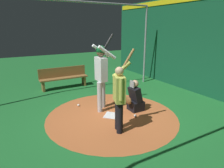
{
  "coord_description": "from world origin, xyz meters",
  "views": [
    {
      "loc": [
        2.5,
        4.43,
        2.46
      ],
      "look_at": [
        0.0,
        0.0,
        0.95
      ],
      "focal_mm": 31.24,
      "sensor_mm": 36.0,
      "label": 1
    }
  ],
  "objects_px": {
    "bench": "(64,77)",
    "baseball_0": "(136,100)",
    "baseball_2": "(78,105)",
    "catcher": "(135,99)",
    "batter": "(101,71)",
    "home_plate": "(112,115)",
    "baseball_1": "(135,116)",
    "visitor": "(119,95)"
  },
  "relations": [
    {
      "from": "home_plate",
      "to": "baseball_2",
      "type": "bearing_deg",
      "value": -61.96
    },
    {
      "from": "batter",
      "to": "baseball_0",
      "type": "relative_size",
      "value": 30.49
    },
    {
      "from": "batter",
      "to": "baseball_2",
      "type": "distance_m",
      "value": 1.4
    },
    {
      "from": "bench",
      "to": "baseball_0",
      "type": "distance_m",
      "value": 3.26
    },
    {
      "from": "batter",
      "to": "baseball_2",
      "type": "height_order",
      "value": "batter"
    },
    {
      "from": "catcher",
      "to": "baseball_0",
      "type": "bearing_deg",
      "value": -129.05
    },
    {
      "from": "baseball_0",
      "to": "home_plate",
      "type": "bearing_deg",
      "value": 24.21
    },
    {
      "from": "batter",
      "to": "catcher",
      "type": "bearing_deg",
      "value": 145.34
    },
    {
      "from": "bench",
      "to": "baseball_0",
      "type": "relative_size",
      "value": 26.31
    },
    {
      "from": "batter",
      "to": "baseball_0",
      "type": "height_order",
      "value": "batter"
    },
    {
      "from": "home_plate",
      "to": "bench",
      "type": "distance_m",
      "value": 3.39
    },
    {
      "from": "baseball_1",
      "to": "bench",
      "type": "bearing_deg",
      "value": -75.84
    },
    {
      "from": "home_plate",
      "to": "catcher",
      "type": "height_order",
      "value": "catcher"
    },
    {
      "from": "bench",
      "to": "baseball_2",
      "type": "xyz_separation_m",
      "value": [
        0.18,
        2.21,
        -0.41
      ]
    },
    {
      "from": "batter",
      "to": "baseball_1",
      "type": "height_order",
      "value": "batter"
    },
    {
      "from": "catcher",
      "to": "baseball_0",
      "type": "height_order",
      "value": "catcher"
    },
    {
      "from": "baseball_0",
      "to": "baseball_1",
      "type": "bearing_deg",
      "value": 53.15
    },
    {
      "from": "bench",
      "to": "baseball_1",
      "type": "xyz_separation_m",
      "value": [
        -0.94,
        3.73,
        -0.41
      ]
    },
    {
      "from": "batter",
      "to": "home_plate",
      "type": "bearing_deg",
      "value": 93.87
    },
    {
      "from": "home_plate",
      "to": "baseball_1",
      "type": "distance_m",
      "value": 0.66
    },
    {
      "from": "home_plate",
      "to": "bench",
      "type": "xyz_separation_m",
      "value": [
        0.42,
        -3.33,
        0.44
      ]
    },
    {
      "from": "visitor",
      "to": "baseball_2",
      "type": "height_order",
      "value": "visitor"
    },
    {
      "from": "home_plate",
      "to": "catcher",
      "type": "bearing_deg",
      "value": 179.78
    },
    {
      "from": "batter",
      "to": "baseball_1",
      "type": "bearing_deg",
      "value": 120.29
    },
    {
      "from": "home_plate",
      "to": "visitor",
      "type": "height_order",
      "value": "visitor"
    },
    {
      "from": "baseball_0",
      "to": "baseball_1",
      "type": "relative_size",
      "value": 1.0
    },
    {
      "from": "bench",
      "to": "baseball_0",
      "type": "bearing_deg",
      "value": 120.84
    },
    {
      "from": "bench",
      "to": "home_plate",
      "type": "bearing_deg",
      "value": 97.12
    },
    {
      "from": "bench",
      "to": "baseball_2",
      "type": "relative_size",
      "value": 26.31
    },
    {
      "from": "bench",
      "to": "baseball_1",
      "type": "relative_size",
      "value": 26.31
    },
    {
      "from": "baseball_2",
      "to": "visitor",
      "type": "bearing_deg",
      "value": 100.21
    },
    {
      "from": "visitor",
      "to": "batter",
      "type": "bearing_deg",
      "value": -80.03
    },
    {
      "from": "baseball_0",
      "to": "baseball_2",
      "type": "distance_m",
      "value": 1.92
    },
    {
      "from": "catcher",
      "to": "bench",
      "type": "distance_m",
      "value": 3.55
    },
    {
      "from": "bench",
      "to": "catcher",
      "type": "bearing_deg",
      "value": 109.81
    },
    {
      "from": "home_plate",
      "to": "baseball_2",
      "type": "distance_m",
      "value": 1.27
    },
    {
      "from": "home_plate",
      "to": "visitor",
      "type": "distance_m",
      "value": 1.24
    },
    {
      "from": "bench",
      "to": "baseball_0",
      "type": "height_order",
      "value": "bench"
    },
    {
      "from": "home_plate",
      "to": "baseball_2",
      "type": "relative_size",
      "value": 5.68
    },
    {
      "from": "catcher",
      "to": "baseball_2",
      "type": "relative_size",
      "value": 12.93
    },
    {
      "from": "visitor",
      "to": "baseball_2",
      "type": "bearing_deg",
      "value": -60.92
    },
    {
      "from": "bench",
      "to": "baseball_1",
      "type": "height_order",
      "value": "bench"
    }
  ]
}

